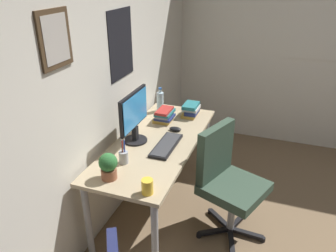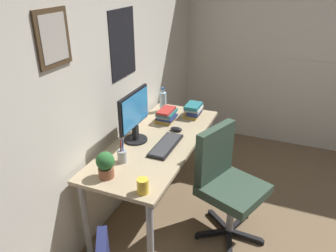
% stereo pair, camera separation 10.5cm
% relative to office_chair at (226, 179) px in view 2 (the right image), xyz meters
% --- Properties ---
extents(wall_back, '(4.40, 0.10, 2.60)m').
position_rel_office_chair_xyz_m(wall_back, '(-0.24, 1.03, 0.77)').
color(wall_back, silver).
rests_on(wall_back, ground_plane).
extents(desk, '(1.58, 0.65, 0.73)m').
position_rel_office_chair_xyz_m(desk, '(0.05, 0.62, 0.12)').
color(desk, tan).
rests_on(desk, ground_plane).
extents(office_chair, '(0.60, 0.60, 0.95)m').
position_rel_office_chair_xyz_m(office_chair, '(0.00, 0.00, 0.00)').
color(office_chair, '#334738').
rests_on(office_chair, ground_plane).
extents(monitor, '(0.46, 0.20, 0.43)m').
position_rel_office_chair_xyz_m(monitor, '(-0.03, 0.79, 0.45)').
color(monitor, black).
rests_on(monitor, desk).
extents(keyboard, '(0.43, 0.15, 0.03)m').
position_rel_office_chair_xyz_m(keyboard, '(-0.03, 0.51, 0.22)').
color(keyboard, black).
rests_on(keyboard, desk).
extents(computer_mouse, '(0.06, 0.11, 0.04)m').
position_rel_office_chair_xyz_m(computer_mouse, '(0.27, 0.53, 0.22)').
color(computer_mouse, black).
rests_on(computer_mouse, desk).
extents(water_bottle, '(0.07, 0.07, 0.25)m').
position_rel_office_chair_xyz_m(water_bottle, '(0.65, 0.82, 0.31)').
color(water_bottle, silver).
rests_on(water_bottle, desk).
extents(coffee_mug_near, '(0.12, 0.08, 0.10)m').
position_rel_office_chair_xyz_m(coffee_mug_near, '(-0.65, 0.41, 0.26)').
color(coffee_mug_near, yellow).
rests_on(coffee_mug_near, desk).
extents(potted_plant, '(0.13, 0.13, 0.20)m').
position_rel_office_chair_xyz_m(potted_plant, '(-0.59, 0.73, 0.31)').
color(potted_plant, brown).
rests_on(potted_plant, desk).
extents(pen_cup, '(0.07, 0.07, 0.20)m').
position_rel_office_chair_xyz_m(pen_cup, '(-0.37, 0.72, 0.26)').
color(pen_cup, '#9EA0A5').
rests_on(pen_cup, desk).
extents(book_stack_left, '(0.22, 0.15, 0.13)m').
position_rel_office_chair_xyz_m(book_stack_left, '(0.64, 0.49, 0.27)').
color(book_stack_left, gold).
rests_on(book_stack_left, desk).
extents(book_stack_right, '(0.23, 0.17, 0.12)m').
position_rel_office_chair_xyz_m(book_stack_right, '(0.44, 0.70, 0.27)').
color(book_stack_right, gold).
rests_on(book_stack_right, desk).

